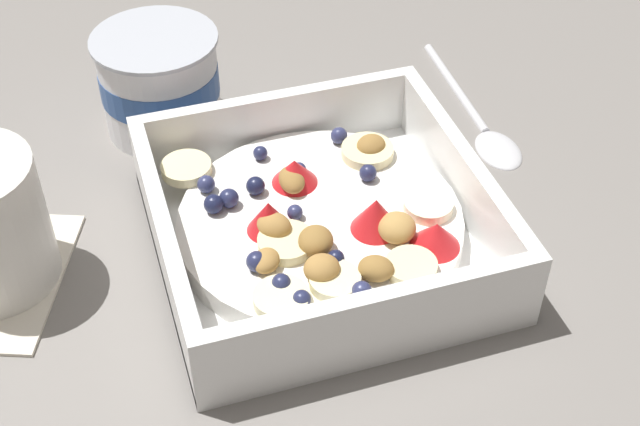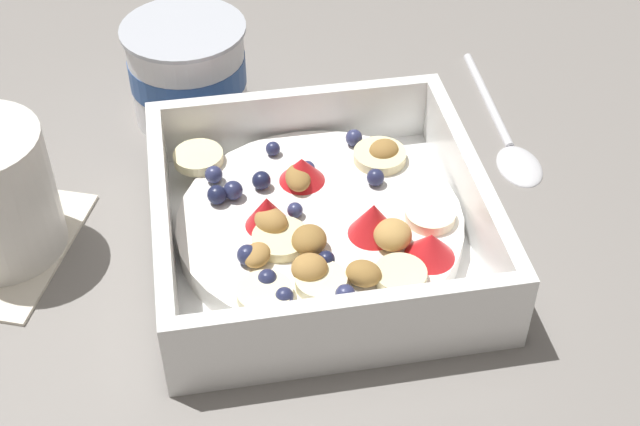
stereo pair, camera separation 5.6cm
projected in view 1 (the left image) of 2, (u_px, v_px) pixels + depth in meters
name	position (u px, v px, depth m)	size (l,w,h in m)	color
ground_plane	(349.00, 256.00, 0.58)	(2.40, 2.40, 0.00)	gray
fruit_bowl	(321.00, 226.00, 0.57)	(0.21, 0.21, 0.06)	white
spoon	(485.00, 126.00, 0.68)	(0.03, 0.17, 0.01)	silver
yogurt_cup	(160.00, 82.00, 0.66)	(0.09, 0.09, 0.08)	white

